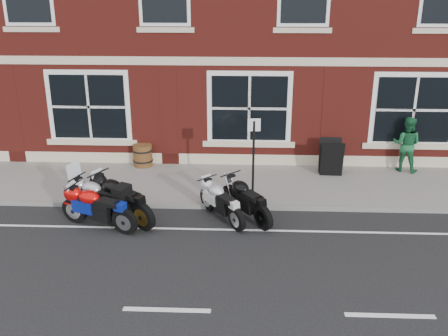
{
  "coord_description": "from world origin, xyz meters",
  "views": [
    {
      "loc": [
        1.36,
        -10.54,
        5.53
      ],
      "look_at": [
        0.84,
        1.6,
        1.07
      ],
      "focal_mm": 40.0,
      "sensor_mm": 36.0,
      "label": 1
    }
  ],
  "objects_px": {
    "moto_touring_silver": "(99,196)",
    "parking_sign": "(253,155)",
    "moto_naked_black": "(246,198)",
    "pedestrian_right": "(406,144)",
    "a_board_sign": "(331,157)",
    "moto_sport_black": "(120,197)",
    "moto_sport_red": "(98,206)",
    "moto_sport_silver": "(222,200)",
    "barrel_planter": "(143,155)"
  },
  "relations": [
    {
      "from": "moto_touring_silver",
      "to": "a_board_sign",
      "type": "xyz_separation_m",
      "value": [
        6.23,
        2.96,
        0.1
      ]
    },
    {
      "from": "moto_sport_silver",
      "to": "moto_touring_silver",
      "type": "bearing_deg",
      "value": 145.97
    },
    {
      "from": "pedestrian_right",
      "to": "parking_sign",
      "type": "bearing_deg",
      "value": 54.27
    },
    {
      "from": "moto_sport_black",
      "to": "a_board_sign",
      "type": "distance_m",
      "value": 6.44
    },
    {
      "from": "moto_touring_silver",
      "to": "pedestrian_right",
      "type": "relative_size",
      "value": 1.14
    },
    {
      "from": "moto_sport_silver",
      "to": "a_board_sign",
      "type": "xyz_separation_m",
      "value": [
        3.15,
        2.95,
        0.16
      ]
    },
    {
      "from": "pedestrian_right",
      "to": "barrel_planter",
      "type": "distance_m",
      "value": 8.17
    },
    {
      "from": "moto_sport_silver",
      "to": "parking_sign",
      "type": "relative_size",
      "value": 0.74
    },
    {
      "from": "parking_sign",
      "to": "moto_sport_red",
      "type": "bearing_deg",
      "value": -164.87
    },
    {
      "from": "moto_naked_black",
      "to": "a_board_sign",
      "type": "xyz_separation_m",
      "value": [
        2.54,
        2.83,
        0.13
      ]
    },
    {
      "from": "moto_sport_red",
      "to": "a_board_sign",
      "type": "bearing_deg",
      "value": -37.99
    },
    {
      "from": "moto_sport_silver",
      "to": "a_board_sign",
      "type": "bearing_deg",
      "value": 8.9
    },
    {
      "from": "barrel_planter",
      "to": "parking_sign",
      "type": "xyz_separation_m",
      "value": [
        3.45,
        -2.75,
        0.98
      ]
    },
    {
      "from": "moto_sport_red",
      "to": "moto_sport_silver",
      "type": "height_order",
      "value": "moto_sport_red"
    },
    {
      "from": "moto_sport_red",
      "to": "pedestrian_right",
      "type": "relative_size",
      "value": 1.19
    },
    {
      "from": "moto_sport_silver",
      "to": "a_board_sign",
      "type": "relative_size",
      "value": 1.54
    },
    {
      "from": "barrel_planter",
      "to": "moto_sport_red",
      "type": "bearing_deg",
      "value": -93.9
    },
    {
      "from": "moto_sport_red",
      "to": "parking_sign",
      "type": "bearing_deg",
      "value": -48.28
    },
    {
      "from": "moto_sport_black",
      "to": "moto_sport_silver",
      "type": "height_order",
      "value": "moto_sport_black"
    },
    {
      "from": "moto_sport_black",
      "to": "moto_naked_black",
      "type": "bearing_deg",
      "value": -48.22
    },
    {
      "from": "moto_sport_black",
      "to": "barrel_planter",
      "type": "height_order",
      "value": "moto_sport_black"
    },
    {
      "from": "moto_touring_silver",
      "to": "parking_sign",
      "type": "distance_m",
      "value": 4.03
    },
    {
      "from": "moto_sport_black",
      "to": "moto_naked_black",
      "type": "distance_m",
      "value": 3.13
    },
    {
      "from": "moto_sport_silver",
      "to": "barrel_planter",
      "type": "xyz_separation_m",
      "value": [
        -2.68,
        3.51,
        -0.04
      ]
    },
    {
      "from": "moto_naked_black",
      "to": "moto_sport_red",
      "type": "bearing_deg",
      "value": 157.46
    },
    {
      "from": "parking_sign",
      "to": "moto_sport_black",
      "type": "bearing_deg",
      "value": -169.41
    },
    {
      "from": "moto_naked_black",
      "to": "pedestrian_right",
      "type": "xyz_separation_m",
      "value": [
        4.87,
        3.29,
        0.43
      ]
    },
    {
      "from": "moto_sport_silver",
      "to": "moto_sport_black",
      "type": "bearing_deg",
      "value": 148.8
    },
    {
      "from": "a_board_sign",
      "to": "parking_sign",
      "type": "bearing_deg",
      "value": -133.95
    },
    {
      "from": "moto_sport_silver",
      "to": "barrel_planter",
      "type": "relative_size",
      "value": 2.45
    },
    {
      "from": "pedestrian_right",
      "to": "parking_sign",
      "type": "distance_m",
      "value": 5.42
    },
    {
      "from": "pedestrian_right",
      "to": "parking_sign",
      "type": "height_order",
      "value": "parking_sign"
    },
    {
      "from": "moto_sport_red",
      "to": "pedestrian_right",
      "type": "xyz_separation_m",
      "value": [
        8.44,
        3.99,
        0.42
      ]
    },
    {
      "from": "a_board_sign",
      "to": "parking_sign",
      "type": "relative_size",
      "value": 0.48
    },
    {
      "from": "moto_sport_red",
      "to": "moto_sport_silver",
      "type": "distance_m",
      "value": 3.01
    },
    {
      "from": "moto_touring_silver",
      "to": "moto_naked_black",
      "type": "height_order",
      "value": "moto_touring_silver"
    },
    {
      "from": "moto_sport_black",
      "to": "moto_sport_silver",
      "type": "bearing_deg",
      "value": -49.85
    },
    {
      "from": "moto_touring_silver",
      "to": "barrel_planter",
      "type": "bearing_deg",
      "value": 20.3
    },
    {
      "from": "moto_sport_red",
      "to": "moto_sport_black",
      "type": "xyz_separation_m",
      "value": [
        0.44,
        0.44,
        0.05
      ]
    },
    {
      "from": "moto_touring_silver",
      "to": "moto_sport_black",
      "type": "bearing_deg",
      "value": -75.12
    },
    {
      "from": "moto_naked_black",
      "to": "parking_sign",
      "type": "height_order",
      "value": "parking_sign"
    },
    {
      "from": "moto_sport_black",
      "to": "parking_sign",
      "type": "distance_m",
      "value": 3.51
    },
    {
      "from": "moto_sport_red",
      "to": "moto_sport_black",
      "type": "height_order",
      "value": "moto_sport_black"
    },
    {
      "from": "moto_touring_silver",
      "to": "moto_sport_red",
      "type": "bearing_deg",
      "value": -140.13
    },
    {
      "from": "moto_sport_black",
      "to": "barrel_planter",
      "type": "xyz_separation_m",
      "value": [
        -0.16,
        3.64,
        -0.14
      ]
    },
    {
      "from": "moto_sport_black",
      "to": "parking_sign",
      "type": "relative_size",
      "value": 0.85
    },
    {
      "from": "moto_sport_black",
      "to": "a_board_sign",
      "type": "xyz_separation_m",
      "value": [
        5.66,
        3.08,
        0.07
      ]
    },
    {
      "from": "moto_touring_silver",
      "to": "pedestrian_right",
      "type": "xyz_separation_m",
      "value": [
        8.57,
        3.42,
        0.41
      ]
    },
    {
      "from": "moto_naked_black",
      "to": "pedestrian_right",
      "type": "relative_size",
      "value": 1.07
    },
    {
      "from": "a_board_sign",
      "to": "moto_sport_silver",
      "type": "bearing_deg",
      "value": -133.5
    }
  ]
}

